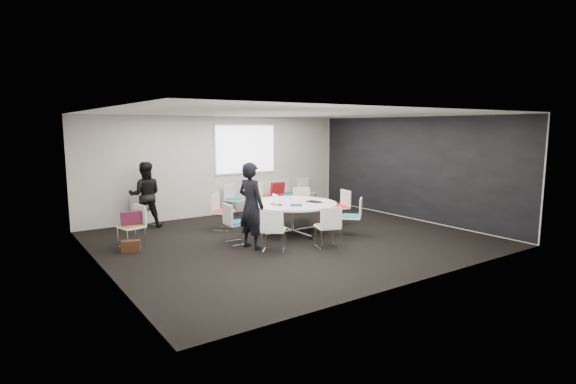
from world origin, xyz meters
TOP-DOWN VIEW (x-y plane):
  - room_shell at (0.09, 0.00)m, footprint 8.08×7.08m
  - conference_table at (0.36, 0.43)m, footprint 2.08×2.08m
  - projection_screen at (0.80, 3.46)m, footprint 1.90×0.03m
  - chair_ring_a at (1.90, 0.55)m, footprint 0.52×0.53m
  - chair_ring_b at (1.34, 1.43)m, footprint 0.64×0.64m
  - chair_ring_c at (0.27, 1.93)m, footprint 0.60×0.60m
  - chair_ring_d at (-0.86, 1.67)m, footprint 0.64×0.64m
  - chair_ring_e at (-1.21, 0.32)m, footprint 0.47×0.48m
  - chair_ring_f at (-0.89, -0.67)m, footprint 0.64×0.64m
  - chair_ring_g at (0.20, -1.05)m, footprint 0.58×0.57m
  - chair_ring_h at (1.33, -0.57)m, footprint 0.64×0.64m
  - chair_back_a at (0.24, 3.15)m, footprint 0.60×0.59m
  - chair_back_b at (0.97, 3.16)m, footprint 0.60×0.59m
  - chair_back_c at (1.57, 3.17)m, footprint 0.50×0.49m
  - chair_back_d at (2.11, 3.17)m, footprint 0.53×0.52m
  - chair_back_e at (2.80, 3.17)m, footprint 0.46×0.45m
  - chair_spare_left at (-3.14, 1.28)m, footprint 0.55×0.55m
  - chair_person_back at (-2.33, 3.16)m, footprint 0.59×0.58m
  - person_main at (-1.12, -0.18)m, footprint 0.59×0.74m
  - person_back at (-2.33, 3.00)m, footprint 0.96×0.84m
  - laptop at (-0.09, 0.40)m, footprint 0.32×0.38m
  - laptop_lid at (-0.13, 0.45)m, footprint 0.08×0.30m
  - notebook_black at (0.82, 0.22)m, footprint 0.29×0.35m
  - tablet_folio at (0.19, 0.06)m, footprint 0.33×0.31m
  - papers_right at (1.00, 0.58)m, footprint 0.36×0.36m
  - papers_front at (1.09, 0.31)m, footprint 0.35×0.29m
  - cup at (0.45, 0.70)m, footprint 0.08×0.08m
  - phone at (0.88, 0.03)m, footprint 0.16×0.11m
  - maroon_bag at (-3.16, 1.28)m, footprint 0.41×0.18m
  - brown_bag at (-3.29, 0.91)m, footprint 0.39×0.27m
  - red_jacket at (1.57, 2.94)m, footprint 0.44×0.16m

SIDE VIEW (x-z plane):
  - brown_bag at x=-3.29m, z-range 0.00..0.24m
  - chair_ring_a at x=1.90m, z-range -0.16..0.72m
  - chair_ring_b at x=1.34m, z-range -0.16..0.72m
  - chair_ring_c at x=0.27m, z-range -0.16..0.72m
  - chair_ring_d at x=-0.86m, z-range -0.16..0.72m
  - chair_ring_e at x=-1.21m, z-range -0.16..0.72m
  - chair_ring_f at x=-0.89m, z-range -0.16..0.72m
  - chair_ring_g at x=0.20m, z-range -0.16..0.72m
  - chair_ring_h at x=1.33m, z-range -0.16..0.72m
  - chair_back_a at x=0.24m, z-range -0.16..0.72m
  - chair_back_b at x=0.97m, z-range -0.16..0.72m
  - chair_back_c at x=1.57m, z-range -0.16..0.72m
  - chair_back_d at x=2.11m, z-range -0.16..0.72m
  - chair_back_e at x=2.80m, z-range -0.16..0.72m
  - chair_spare_left at x=-3.14m, z-range -0.16..0.72m
  - chair_person_back at x=-2.33m, z-range -0.16..0.72m
  - conference_table at x=0.36m, z-range 0.16..0.89m
  - maroon_bag at x=-3.16m, z-range 0.48..0.76m
  - red_jacket at x=1.57m, z-range 0.52..0.88m
  - papers_right at x=1.00m, z-range 0.73..0.73m
  - papers_front at x=1.09m, z-range 0.73..0.73m
  - phone at x=0.88m, z-range 0.73..0.74m
  - notebook_black at x=0.82m, z-range 0.73..0.75m
  - laptop at x=-0.09m, z-range 0.73..0.76m
  - tablet_folio at x=0.19m, z-range 0.73..0.76m
  - cup at x=0.45m, z-range 0.73..0.82m
  - person_back at x=-2.33m, z-range 0.00..1.65m
  - laptop_lid at x=-0.13m, z-range 0.75..0.97m
  - person_main at x=-1.12m, z-range 0.00..1.79m
  - room_shell at x=0.09m, z-range -0.04..2.84m
  - projection_screen at x=0.80m, z-range 1.17..2.53m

